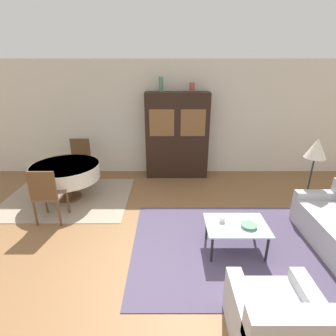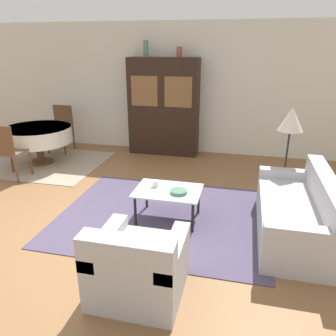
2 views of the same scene
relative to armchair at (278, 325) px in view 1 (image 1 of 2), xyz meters
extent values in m
plane|color=brown|center=(-1.23, 0.95, -0.30)|extent=(14.00, 14.00, 0.00)
cube|color=beige|center=(-1.23, 4.58, 1.05)|extent=(10.00, 0.06, 2.70)
cube|color=#4C425B|center=(-0.14, 1.51, -0.29)|extent=(2.85, 2.30, 0.01)
cube|color=gray|center=(-3.09, 3.07, -0.29)|extent=(2.49, 1.90, 0.01)
cube|color=#B2B2B7|center=(1.55, 2.22, 0.21)|extent=(0.83, 0.16, 0.12)
cube|color=#B2B2B7|center=(0.00, 0.04, -0.08)|extent=(0.83, 0.83, 0.44)
cube|color=#B2B2B7|center=(0.00, -0.27, 0.31)|extent=(0.83, 0.20, 0.33)
cube|color=#B2B2B7|center=(-0.33, 0.04, 0.21)|extent=(0.16, 0.83, 0.12)
cube|color=#B2B2B7|center=(0.33, 0.04, 0.21)|extent=(0.16, 0.83, 0.12)
cylinder|color=black|center=(-0.43, 1.19, -0.08)|extent=(0.04, 0.04, 0.41)
cylinder|color=black|center=(0.33, 1.19, -0.08)|extent=(0.04, 0.04, 0.41)
cylinder|color=black|center=(-0.43, 1.70, -0.08)|extent=(0.04, 0.04, 0.41)
cylinder|color=black|center=(0.33, 1.70, -0.08)|extent=(0.04, 0.04, 0.41)
cube|color=silver|center=(-0.05, 1.44, 0.13)|extent=(0.88, 0.63, 0.02)
cube|color=black|center=(-0.82, 4.31, 0.70)|extent=(1.46, 0.44, 2.01)
cube|color=brown|center=(-1.17, 4.09, 1.06)|extent=(0.56, 0.01, 0.60)
cube|color=brown|center=(-0.47, 4.09, 1.06)|extent=(0.56, 0.01, 0.60)
cylinder|color=brown|center=(-3.06, 3.07, -0.27)|extent=(0.48, 0.48, 0.03)
cylinder|color=brown|center=(-3.06, 3.07, -0.07)|extent=(0.14, 0.14, 0.43)
cylinder|color=silver|center=(-3.06, 3.07, 0.29)|extent=(1.31, 1.31, 0.30)
cylinder|color=silver|center=(-3.06, 3.07, 0.42)|extent=(1.32, 1.32, 0.03)
cylinder|color=brown|center=(-3.26, 2.48, -0.06)|extent=(0.04, 0.04, 0.45)
cylinder|color=brown|center=(-2.86, 2.48, -0.06)|extent=(0.04, 0.04, 0.45)
cylinder|color=brown|center=(-3.26, 2.07, -0.06)|extent=(0.04, 0.04, 0.45)
cylinder|color=brown|center=(-2.86, 2.07, -0.06)|extent=(0.04, 0.04, 0.45)
cube|color=brown|center=(-3.06, 2.27, 0.18)|extent=(0.44, 0.44, 0.04)
cube|color=brown|center=(-3.06, 2.07, 0.45)|extent=(0.44, 0.04, 0.50)
cylinder|color=brown|center=(-2.86, 3.66, -0.06)|extent=(0.04, 0.04, 0.45)
cylinder|color=brown|center=(-3.26, 3.66, -0.06)|extent=(0.04, 0.04, 0.45)
cylinder|color=brown|center=(-2.86, 4.06, -0.06)|extent=(0.04, 0.04, 0.45)
cylinder|color=brown|center=(-3.26, 4.06, -0.06)|extent=(0.04, 0.04, 0.45)
cube|color=brown|center=(-3.06, 3.86, 0.18)|extent=(0.44, 0.44, 0.04)
cube|color=brown|center=(-3.06, 4.06, 0.45)|extent=(0.44, 0.04, 0.50)
cylinder|color=black|center=(1.52, 2.57, -0.29)|extent=(0.28, 0.28, 0.02)
cylinder|color=black|center=(1.52, 2.57, 0.25)|extent=(0.03, 0.03, 1.06)
cone|color=silver|center=(1.52, 2.57, 0.93)|extent=(0.36, 0.36, 0.35)
cylinder|color=white|center=(-0.24, 1.52, 0.18)|extent=(0.08, 0.08, 0.08)
cylinder|color=#4C7A60|center=(0.11, 1.38, 0.16)|extent=(0.22, 0.22, 0.04)
cylinder|color=#4C7A60|center=(-1.19, 4.31, 1.87)|extent=(0.10, 0.10, 0.32)
cylinder|color=#9E4238|center=(-0.50, 4.31, 1.81)|extent=(0.11, 0.11, 0.20)
camera|label=1|loc=(-1.03, -1.74, 2.26)|focal=28.00mm
camera|label=2|loc=(0.86, -2.40, 1.95)|focal=35.00mm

